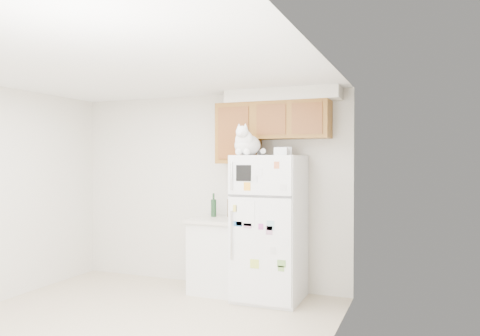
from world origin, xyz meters
The scene contains 9 objects.
ground_plane centered at (0.00, 0.00, -0.01)m, with size 3.80×4.00×0.01m, color #C3B096.
room_shell centered at (0.12, 0.24, 1.67)m, with size 3.84×4.04×2.52m.
refrigerator centered at (0.98, 1.61, 0.85)m, with size 0.76×0.78×1.70m.
base_counter centered at (0.29, 1.68, 0.46)m, with size 0.64×0.64×0.92m.
cat centered at (0.77, 1.41, 1.84)m, with size 0.35×0.52×0.37m.
storage_box_back centered at (1.12, 1.73, 1.75)m, with size 0.18×0.13×0.10m, color white.
storage_box_front centered at (1.13, 1.57, 1.74)m, with size 0.15×0.11×0.09m, color white.
bottle_green centered at (0.17, 1.79, 1.07)m, with size 0.07×0.07×0.30m, color #19381E, non-canonical shape.
bottle_amber centered at (0.37, 1.85, 1.07)m, with size 0.07×0.07×0.31m, color #593814, non-canonical shape.
Camera 1 is at (2.68, -3.63, 1.65)m, focal length 35.00 mm.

